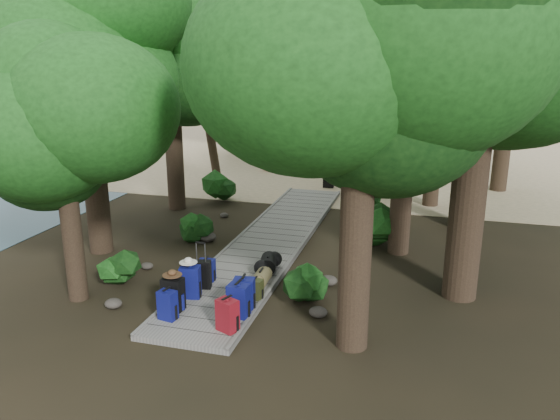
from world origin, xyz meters
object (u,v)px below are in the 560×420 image
(duffel_right_khaki, at_px, (261,278))
(kayak, at_px, (273,165))
(backpack_left_d, at_px, (207,269))
(backpack_right_b, at_px, (239,299))
(backpack_right_a, at_px, (227,314))
(backpack_right_c, at_px, (244,292))
(backpack_right_d, at_px, (255,288))
(suitcase_on_boardwalk, at_px, (202,274))
(backpack_left_c, at_px, (190,280))
(backpack_left_a, at_px, (167,304))
(lone_suitcase_on_sand, at_px, (329,179))
(sun_lounger, at_px, (398,175))
(backpack_left_b, at_px, (173,292))
(duffel_right_black, at_px, (268,263))

(duffel_right_khaki, xyz_separation_m, kayak, (-3.53, 13.00, -0.10))
(backpack_left_d, bearing_deg, backpack_right_b, -54.33)
(backpack_right_a, xyz_separation_m, backpack_right_c, (-0.01, 0.99, 0.01))
(backpack_left_d, distance_m, kayak, 13.27)
(backpack_right_c, xyz_separation_m, backpack_right_d, (0.08, 0.49, -0.12))
(suitcase_on_boardwalk, bearing_deg, backpack_left_c, -107.20)
(backpack_left_a, height_order, backpack_right_d, backpack_left_a)
(backpack_right_d, relative_size, lone_suitcase_on_sand, 0.75)
(backpack_right_c, relative_size, suitcase_on_boardwalk, 1.13)
(backpack_left_a, distance_m, duffel_right_khaki, 2.47)
(backpack_left_d, xyz_separation_m, lone_suitcase_on_sand, (0.98, 10.16, -0.05))
(backpack_left_d, relative_size, kayak, 0.16)
(sun_lounger, bearing_deg, backpack_left_a, -105.36)
(backpack_left_c, bearing_deg, backpack_right_b, -35.13)
(kayak, relative_size, sun_lounger, 1.97)
(backpack_left_c, xyz_separation_m, lone_suitcase_on_sand, (0.96, 11.10, -0.16))
(backpack_left_c, relative_size, duffel_right_khaki, 1.49)
(backpack_left_b, height_order, sun_lounger, backpack_left_b)
(backpack_right_b, bearing_deg, backpack_left_b, -173.04)
(backpack_left_a, bearing_deg, sun_lounger, 85.78)
(backpack_left_c, distance_m, duffel_right_black, 2.23)
(backpack_right_c, height_order, lone_suitcase_on_sand, backpack_right_c)
(backpack_left_a, height_order, suitcase_on_boardwalk, backpack_left_a)
(backpack_left_a, bearing_deg, backpack_right_a, 5.33)
(backpack_left_b, bearing_deg, backpack_right_a, -17.74)
(backpack_right_d, xyz_separation_m, suitcase_on_boardwalk, (-1.35, 0.22, 0.08))
(backpack_left_b, xyz_separation_m, duffel_right_khaki, (1.39, 1.68, -0.21))
(sun_lounger, bearing_deg, backpack_left_b, -106.09)
(backpack_left_a, xyz_separation_m, backpack_right_b, (1.34, 0.49, 0.05))
(backpack_left_a, distance_m, backpack_right_c, 1.58)
(backpack_right_b, xyz_separation_m, sun_lounger, (2.26, 13.35, -0.19))
(backpack_right_c, height_order, suitcase_on_boardwalk, backpack_right_c)
(duffel_right_khaki, height_order, kayak, duffel_right_khaki)
(duffel_right_khaki, bearing_deg, backpack_right_c, -92.30)
(suitcase_on_boardwalk, bearing_deg, backpack_right_c, -41.99)
(backpack_right_b, relative_size, kayak, 0.21)
(backpack_right_a, bearing_deg, backpack_right_b, 112.52)
(backpack_left_b, distance_m, backpack_left_c, 0.66)
(backpack_left_d, distance_m, sun_lounger, 12.37)
(duffel_right_black, bearing_deg, sun_lounger, 65.82)
(backpack_left_a, height_order, backpack_right_b, backpack_right_b)
(backpack_left_b, bearing_deg, backpack_right_b, 5.90)
(backpack_left_b, relative_size, kayak, 0.22)
(backpack_left_b, xyz_separation_m, backpack_right_b, (1.41, 0.08, -0.01))
(backpack_right_d, bearing_deg, kayak, 108.29)
(backpack_left_c, distance_m, backpack_right_b, 1.45)
(backpack_left_c, relative_size, backpack_right_a, 1.12)
(backpack_left_d, distance_m, backpack_right_c, 1.75)
(backpack_right_b, relative_size, suitcase_on_boardwalk, 1.18)
(backpack_right_b, height_order, kayak, backpack_right_b)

